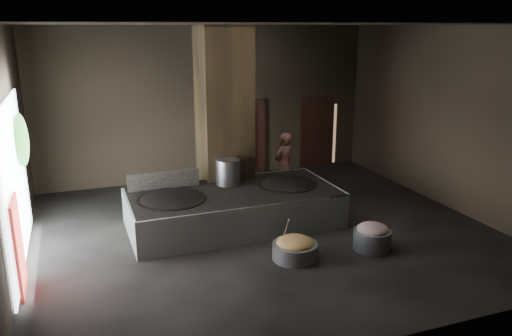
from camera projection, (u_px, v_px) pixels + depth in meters
name	position (u px, v px, depth m)	size (l,w,h in m)	color
floor	(263.00, 232.00, 11.34)	(10.00, 9.00, 0.10)	black
ceiling	(264.00, 22.00, 10.09)	(10.00, 9.00, 0.10)	black
back_wall	(208.00, 104.00, 14.82)	(10.00, 0.10, 4.50)	black
front_wall	(387.00, 199.00, 6.61)	(10.00, 0.10, 4.50)	black
left_wall	(3.00, 153.00, 9.03)	(0.10, 9.00, 4.50)	black
right_wall	(452.00, 119.00, 12.41)	(0.10, 9.00, 4.50)	black
pillar	(224.00, 119.00, 12.33)	(1.20, 1.20, 4.50)	black
hearth_platform	(234.00, 208.00, 11.52)	(4.76, 2.28, 0.83)	#A5B7A9
platform_cap	(233.00, 192.00, 11.41)	(4.66, 2.24, 0.03)	black
wok_left	(171.00, 202.00, 10.90)	(1.50, 1.50, 0.41)	black
wok_left_rim	(171.00, 199.00, 10.88)	(1.53, 1.53, 0.05)	black
wok_right	(286.00, 187.00, 11.93)	(1.40, 1.40, 0.39)	black
wok_right_rim	(287.00, 185.00, 11.91)	(1.43, 1.43, 0.05)	black
stock_pot	(228.00, 172.00, 11.84)	(0.58, 0.58, 0.62)	#94959B
splash_guard	(164.00, 180.00, 11.54)	(1.66, 0.06, 0.41)	black
cook	(284.00, 165.00, 13.38)	(0.64, 0.42, 1.77)	#94594B
veg_basin	(295.00, 251.00, 9.89)	(0.90, 0.90, 0.33)	gray
veg_fill	(295.00, 243.00, 9.84)	(0.74, 0.74, 0.23)	#9EA14E
ladle	(285.00, 231.00, 9.87)	(0.03, 0.03, 0.71)	#94959B
meat_basin	(372.00, 240.00, 10.30)	(0.77, 0.77, 0.43)	gray
meat_fill	(373.00, 229.00, 10.23)	(0.64, 0.64, 0.25)	#A46266
doorway_near	(247.00, 139.00, 15.45)	(1.18, 0.08, 2.38)	black
doorway_near_glow	(241.00, 142.00, 15.29)	(0.81, 0.04, 1.92)	#8C6647
doorway_far	(317.00, 133.00, 16.25)	(1.18, 0.08, 2.38)	black
doorway_far_glow	(324.00, 134.00, 16.35)	(0.83, 0.04, 1.96)	#8C6647
left_opening	(15.00, 183.00, 9.42)	(0.04, 4.20, 3.10)	white
pavilion_sliver	(19.00, 247.00, 8.47)	(0.05, 0.90, 1.70)	maroon
tree_silhouette	(21.00, 140.00, 10.28)	(0.28, 1.10, 1.10)	#194714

